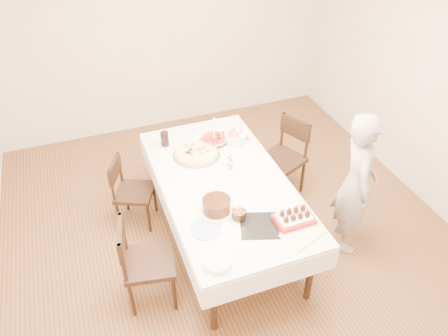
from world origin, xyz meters
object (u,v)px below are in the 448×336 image
object	(u,v)px
chair_right_savory	(282,160)
chair_left_savory	(135,192)
person	(356,184)
strawberry_box	(294,218)
pizza_pepperoni	(214,139)
pasta_bowl	(235,137)
dining_table	(224,211)
cola_glass	(165,139)
layer_cake	(217,206)
chair_left_dessert	(149,262)
taper_candle	(214,130)
birthday_cake	(239,211)
pizza_white	(196,154)

from	to	relation	value
chair_right_savory	chair_left_savory	xyz separation A→B (m)	(-1.62, 0.09, -0.06)
person	strawberry_box	xyz separation A→B (m)	(-0.77, -0.24, 0.05)
chair_left_savory	pizza_pepperoni	distance (m)	0.98
pasta_bowl	pizza_pepperoni	bearing A→B (deg)	161.28
dining_table	cola_glass	world-z (taller)	cola_glass
strawberry_box	layer_cake	bearing A→B (deg)	147.95
chair_left_savory	strawberry_box	xyz separation A→B (m)	(1.13, -1.26, 0.40)
person	pasta_bowl	xyz separation A→B (m)	(-0.79, 1.04, 0.05)
pasta_bowl	chair_left_dessert	bearing A→B (deg)	-138.97
dining_table	chair_left_savory	distance (m)	0.95
dining_table	taper_candle	xyz separation A→B (m)	(0.12, 0.62, 0.53)
birthday_cake	person	bearing A→B (deg)	1.93
pizza_white	pasta_bowl	bearing A→B (deg)	13.34
taper_candle	layer_cake	bearing A→B (deg)	-108.34
chair_left_savory	birthday_cake	xyz separation A→B (m)	(0.72, -1.06, 0.44)
chair_left_dessert	person	distance (m)	1.99
strawberry_box	birthday_cake	bearing A→B (deg)	153.52
chair_left_dessert	taper_candle	xyz separation A→B (m)	(0.96, 1.06, 0.46)
layer_cake	pasta_bowl	bearing A→B (deg)	59.95
chair_left_savory	strawberry_box	bearing A→B (deg)	156.45
chair_left_dessert	pizza_pepperoni	size ratio (longest dim) A/B	2.97
chair_left_savory	strawberry_box	size ratio (longest dim) A/B	2.45
pizza_pepperoni	cola_glass	size ratio (longest dim) A/B	1.92
person	cola_glass	size ratio (longest dim) A/B	9.53
chair_right_savory	layer_cake	world-z (taller)	chair_right_savory
chair_left_dessert	person	xyz separation A→B (m)	(1.97, -0.02, 0.30)
taper_candle	layer_cake	xyz separation A→B (m)	(-0.32, -0.97, -0.10)
cola_glass	layer_cake	xyz separation A→B (m)	(0.17, -1.12, -0.02)
chair_left_dessert	chair_left_savory	bearing A→B (deg)	-83.38
chair_left_dessert	dining_table	bearing A→B (deg)	-141.85
dining_table	pasta_bowl	world-z (taller)	pasta_bowl
pizza_white	taper_candle	distance (m)	0.31
dining_table	chair_left_dessert	world-z (taller)	chair_left_dessert
person	chair_left_dessert	bearing A→B (deg)	110.42
layer_cake	birthday_cake	bearing A→B (deg)	-44.51
chair_right_savory	pasta_bowl	xyz separation A→B (m)	(-0.51, 0.12, 0.34)
layer_cake	strawberry_box	world-z (taller)	layer_cake
chair_right_savory	taper_candle	bearing A→B (deg)	144.19
pasta_bowl	birthday_cake	distance (m)	1.16
pasta_bowl	taper_candle	size ratio (longest dim) A/B	0.73
chair_left_dessert	pizza_pepperoni	distance (m)	1.50
birthday_cake	strawberry_box	bearing A→B (deg)	-26.48
pizza_pepperoni	pasta_bowl	distance (m)	0.23
chair_left_savory	pizza_white	bearing A→B (deg)	-162.48
pizza_white	birthday_cake	distance (m)	0.98
pizza_pepperoni	cola_glass	world-z (taller)	cola_glass
chair_right_savory	pizza_pepperoni	xyz separation A→B (m)	(-0.72, 0.19, 0.32)
pizza_pepperoni	chair_right_savory	bearing A→B (deg)	-15.12
taper_candle	pasta_bowl	bearing A→B (deg)	-8.65
chair_right_savory	pizza_white	size ratio (longest dim) A/B	1.91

